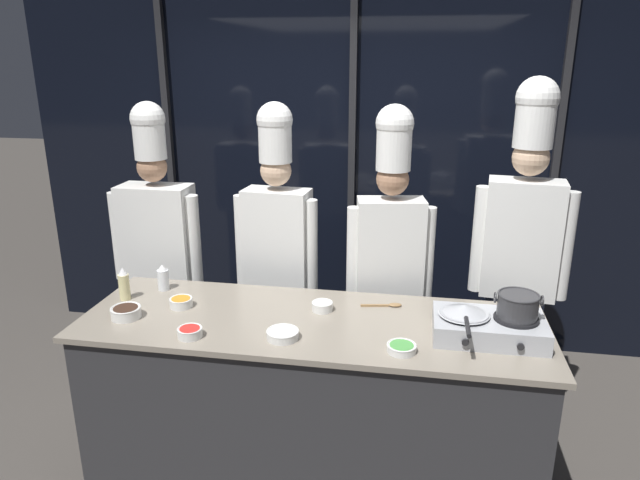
# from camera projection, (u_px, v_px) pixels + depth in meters

# --- Properties ---
(ground_plane) EXTENTS (24.00, 24.00, 0.00)m
(ground_plane) POSITION_uv_depth(u_px,v_px,m) (312.00, 470.00, 3.19)
(ground_plane) COLOR #47423D
(window_wall_back) EXTENTS (5.13, 0.09, 2.70)m
(window_wall_back) POSITION_uv_depth(u_px,v_px,m) (352.00, 174.00, 4.36)
(window_wall_back) COLOR black
(window_wall_back) RESTS_ON ground_plane
(demo_counter) EXTENTS (2.37, 0.81, 0.93)m
(demo_counter) POSITION_uv_depth(u_px,v_px,m) (312.00, 398.00, 3.05)
(demo_counter) COLOR #2D2D30
(demo_counter) RESTS_ON ground_plane
(portable_stove) EXTENTS (0.52, 0.34, 0.11)m
(portable_stove) POSITION_uv_depth(u_px,v_px,m) (489.00, 327.00, 2.71)
(portable_stove) COLOR #B2B5BA
(portable_stove) RESTS_ON demo_counter
(frying_pan) EXTENTS (0.24, 0.42, 0.05)m
(frying_pan) POSITION_uv_depth(u_px,v_px,m) (464.00, 310.00, 2.70)
(frying_pan) COLOR #ADAFB5
(frying_pan) RESTS_ON portable_stove
(stock_pot) EXTENTS (0.22, 0.19, 0.12)m
(stock_pot) POSITION_uv_depth(u_px,v_px,m) (518.00, 305.00, 2.65)
(stock_pot) COLOR #333335
(stock_pot) RESTS_ON portable_stove
(squeeze_bottle_clear) EXTENTS (0.06, 0.06, 0.15)m
(squeeze_bottle_clear) POSITION_uv_depth(u_px,v_px,m) (163.00, 278.00, 3.26)
(squeeze_bottle_clear) COLOR white
(squeeze_bottle_clear) RESTS_ON demo_counter
(squeeze_bottle_oil) EXTENTS (0.06, 0.06, 0.19)m
(squeeze_bottle_oil) POSITION_uv_depth(u_px,v_px,m) (124.00, 284.00, 3.13)
(squeeze_bottle_oil) COLOR beige
(squeeze_bottle_oil) RESTS_ON demo_counter
(prep_bowl_carrots) EXTENTS (0.12, 0.12, 0.05)m
(prep_bowl_carrots) POSITION_uv_depth(u_px,v_px,m) (181.00, 302.00, 3.05)
(prep_bowl_carrots) COLOR white
(prep_bowl_carrots) RESTS_ON demo_counter
(prep_bowl_scallions) EXTENTS (0.14, 0.14, 0.04)m
(prep_bowl_scallions) POSITION_uv_depth(u_px,v_px,m) (402.00, 347.00, 2.59)
(prep_bowl_scallions) COLOR white
(prep_bowl_scallions) RESTS_ON demo_counter
(prep_bowl_bell_pepper) EXTENTS (0.12, 0.12, 0.05)m
(prep_bowl_bell_pepper) POSITION_uv_depth(u_px,v_px,m) (190.00, 332.00, 2.72)
(prep_bowl_bell_pepper) COLOR white
(prep_bowl_bell_pepper) RESTS_ON demo_counter
(prep_bowl_garlic) EXTENTS (0.16, 0.16, 0.04)m
(prep_bowl_garlic) POSITION_uv_depth(u_px,v_px,m) (283.00, 334.00, 2.71)
(prep_bowl_garlic) COLOR white
(prep_bowl_garlic) RESTS_ON demo_counter
(prep_bowl_soy_glaze) EXTENTS (0.15, 0.15, 0.06)m
(prep_bowl_soy_glaze) POSITION_uv_depth(u_px,v_px,m) (126.00, 312.00, 2.92)
(prep_bowl_soy_glaze) COLOR white
(prep_bowl_soy_glaze) RESTS_ON demo_counter
(prep_bowl_rice) EXTENTS (0.11, 0.11, 0.05)m
(prep_bowl_rice) POSITION_uv_depth(u_px,v_px,m) (322.00, 306.00, 3.01)
(prep_bowl_rice) COLOR white
(prep_bowl_rice) RESTS_ON demo_counter
(serving_spoon_slotted) EXTENTS (0.22, 0.07, 0.02)m
(serving_spoon_slotted) POSITION_uv_depth(u_px,v_px,m) (389.00, 305.00, 3.06)
(serving_spoon_slotted) COLOR olive
(serving_spoon_slotted) RESTS_ON demo_counter
(chef_head) EXTENTS (0.61, 0.24, 1.95)m
(chef_head) POSITION_uv_depth(u_px,v_px,m) (158.00, 234.00, 3.72)
(chef_head) COLOR #4C4C51
(chef_head) RESTS_ON ground_plane
(chef_sous) EXTENTS (0.53, 0.25, 1.96)m
(chef_sous) POSITION_uv_depth(u_px,v_px,m) (277.00, 235.00, 3.56)
(chef_sous) COLOR #232326
(chef_sous) RESTS_ON ground_plane
(chef_line) EXTENTS (0.51, 0.27, 1.96)m
(chef_line) POSITION_uv_depth(u_px,v_px,m) (390.00, 244.00, 3.36)
(chef_line) COLOR #232326
(chef_line) RESTS_ON ground_plane
(chef_pastry) EXTENTS (0.55, 0.27, 2.11)m
(chef_pastry) POSITION_uv_depth(u_px,v_px,m) (522.00, 231.00, 3.29)
(chef_pastry) COLOR #2D3856
(chef_pastry) RESTS_ON ground_plane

